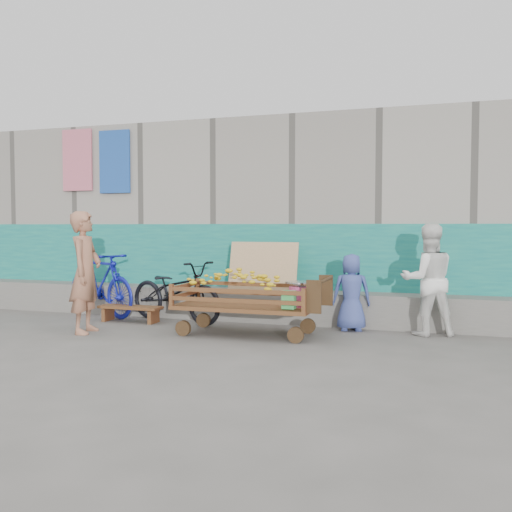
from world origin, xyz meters
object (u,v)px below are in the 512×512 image
(bicycle_blue, at_px, (100,283))
(bicycle_dark, at_px, (176,291))
(bench, at_px, (130,310))
(child, at_px, (352,292))
(woman, at_px, (428,280))
(vendor_man, at_px, (86,272))
(banana_cart, at_px, (244,291))

(bicycle_blue, bearing_deg, bicycle_dark, -71.80)
(bench, xyz_separation_m, child, (3.10, 0.31, 0.34))
(woman, bearing_deg, bicycle_dark, -16.40)
(bench, xyz_separation_m, bicycle_blue, (-0.72, 0.33, 0.33))
(vendor_man, relative_size, child, 1.54)
(woman, xyz_separation_m, bicycle_dark, (-3.44, -0.10, -0.26))
(bench, distance_m, child, 3.14)
(bicycle_blue, bearing_deg, woman, -66.34)
(bench, bearing_deg, vendor_man, -97.01)
(banana_cart, bearing_deg, bicycle_blue, 164.30)
(bicycle_dark, distance_m, bicycle_blue, 1.34)
(vendor_man, distance_m, bicycle_dark, 1.36)
(bicycle_blue, bearing_deg, vendor_man, -129.78)
(child, height_order, bicycle_blue, child)
(woman, relative_size, child, 1.38)
(bicycle_blue, bearing_deg, banana_cart, -81.63)
(vendor_man, relative_size, bicycle_blue, 0.94)
(child, bearing_deg, vendor_man, 9.71)
(banana_cart, relative_size, bicycle_blue, 1.14)
(woman, bearing_deg, child, -18.76)
(woman, height_order, bicycle_blue, woman)
(banana_cart, bearing_deg, child, 29.24)
(banana_cart, distance_m, bicycle_blue, 2.67)
(bicycle_dark, bearing_deg, child, -69.35)
(child, bearing_deg, bicycle_blue, -11.25)
(banana_cart, relative_size, bicycle_dark, 1.13)
(bench, xyz_separation_m, bicycle_dark, (0.62, 0.19, 0.27))
(vendor_man, height_order, woman, vendor_man)
(vendor_man, bearing_deg, bench, -18.27)
(woman, height_order, bicycle_dark, woman)
(woman, distance_m, child, 0.98)
(child, xyz_separation_m, bicycle_blue, (-3.82, 0.02, -0.00))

